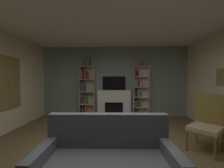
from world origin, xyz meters
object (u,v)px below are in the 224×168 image
Objects in this scene: potted_plant at (87,61)px; bookshelf_right at (139,92)px; tv at (114,83)px; couch at (107,168)px; vase_with_flowers at (141,63)px; armchair at (207,123)px; fireplace at (114,103)px; coffee_table at (110,140)px; bookshelf_left at (86,92)px.

bookshelf_right is at bearing 0.87° from potted_plant.
tv is 4.14m from couch.
vase_with_flowers reaches higher than tv.
vase_with_flowers is 3.22m from armchair.
fireplace is 1.07m from bookshelf_right.
potted_plant is at bearing -179.13° from bookshelf_right.
potted_plant reaches higher than bookshelf_right.
vase_with_flowers is 3.74m from coffee_table.
bookshelf_left is (-1.13, -0.09, -0.34)m from tv.
bookshelf_right is 4.09m from couch.
bookshelf_left and bookshelf_right have the same top height.
bookshelf_right is 3.37m from coffee_table.
bookshelf_right is 1.08× the size of couch.
bookshelf_left is 2.16× the size of coffee_table.
bookshelf_right is at bearing 73.22° from coffee_table.
potted_plant is 2.11m from vase_with_flowers.
bookshelf_left is at bearing 159.60° from potted_plant.
potted_plant reaches higher than fireplace.
potted_plant is at bearing -20.40° from bookshelf_left.
bookshelf_right is 2.38m from potted_plant.
bookshelf_left is at bearing -179.94° from fireplace.
coffee_table is (1.15, -3.17, -0.62)m from bookshelf_left.
fireplace is at bearing 178.50° from vase_with_flowers.
coffee_table is at bearing -71.01° from potted_plant.
tv is 2.35× the size of potted_plant.
armchair is at bearing -69.46° from vase_with_flowers.
fireplace is at bearing 90.51° from coffee_table.
armchair reaches higher than fireplace.
vase_with_flowers is at bearing -1.50° from fireplace.
couch is (1.08, -3.89, -1.88)m from potted_plant.
armchair is (3.09, -2.64, -1.62)m from potted_plant.
vase_with_flowers reaches higher than bookshelf_right.
bookshelf_right is at bearing 76.27° from couch.
bookshelf_right is (0.98, -0.09, -0.36)m from tv.
vase_with_flowers is at bearing -0.69° from bookshelf_left.
couch is at bearing -74.49° from potted_plant.
potted_plant is 0.21× the size of couch.
tv is 1.00× the size of coffee_table.
bookshelf_left is 5.07× the size of potted_plant.
tv reaches higher than fireplace.
fireplace is 0.77m from tv.
fireplace is 1.94m from potted_plant.
armchair is (0.99, -2.64, -1.56)m from vase_with_flowers.
bookshelf_left is at bearing 110.01° from coffee_table.
potted_plant reaches higher than couch.
potted_plant is (-2.04, -0.03, 1.22)m from bookshelf_right.
tv is at bearing 173.54° from vase_with_flowers.
fireplace is 3.18m from coffee_table.
vase_with_flowers is at bearing 110.54° from armchair.
fireplace is 0.77× the size of couch.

